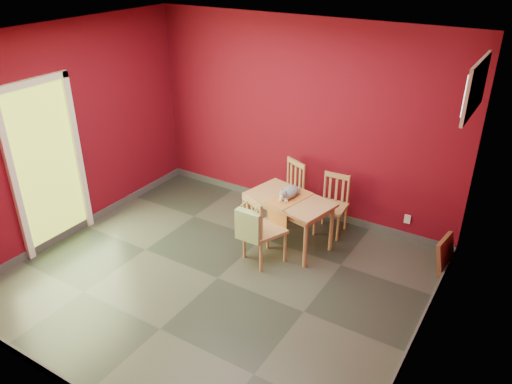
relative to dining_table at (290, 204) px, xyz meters
The scene contains 13 objects.
ground 1.28m from the dining_table, 107.78° to the right, with size 4.50×4.50×0.00m, color #2D342D.
room_shell 1.26m from the dining_table, 107.78° to the right, with size 4.50×4.50×4.50m.
doorway 3.03m from the dining_table, 149.99° to the right, with size 0.06×1.01×2.13m.
window 2.58m from the dining_table, ahead, with size 0.05×0.90×0.50m.
outlet_plate 1.57m from the dining_table, 35.72° to the left, with size 0.08×0.01×0.12m, color silver.
dining_table is the anchor object (origin of this frame).
table_runner 0.11m from the dining_table, 90.00° to the right, with size 0.42×0.67×0.31m.
chair_far_left 0.68m from the dining_table, 120.03° to the left, with size 0.52×0.52×0.85m.
chair_far_right 0.69m from the dining_table, 60.09° to the left, with size 0.40×0.40×0.80m.
chair_near 0.53m from the dining_table, 100.77° to the right, with size 0.55×0.55×0.89m.
tote_bag 0.73m from the dining_table, 102.03° to the right, with size 0.32×0.19×0.45m.
cat 0.18m from the dining_table, 126.42° to the left, with size 0.20×0.38×0.19m, color slate, non-canonical shape.
picture_frame 1.94m from the dining_table, 14.57° to the left, with size 0.19×0.43×0.42m.
Camera 1 is at (2.87, -3.78, 3.55)m, focal length 35.00 mm.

